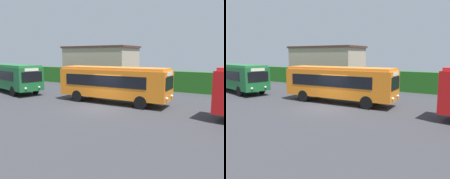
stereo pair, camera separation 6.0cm
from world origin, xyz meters
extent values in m
plane|color=#38383D|center=(0.00, 0.00, 0.00)|extent=(84.00, 84.00, 0.00)
cube|color=#19602D|center=(-12.44, 1.62, 1.69)|extent=(9.06, 4.44, 2.27)
cube|color=#27723C|center=(-12.44, 1.62, 2.92)|extent=(8.76, 4.18, 0.20)
cube|color=black|center=(-12.44, 2.93, 1.96)|extent=(6.63, 1.58, 0.91)
cube|color=black|center=(-13.02, 0.44, 1.96)|extent=(6.63, 1.58, 0.91)
cube|color=black|center=(-8.18, 0.63, 1.96)|extent=(0.51, 2.03, 0.95)
cube|color=silver|center=(-8.18, 0.63, 2.64)|extent=(0.35, 1.36, 0.28)
cylinder|color=black|center=(-9.54, 2.14, 0.50)|extent=(1.04, 0.50, 1.00)
cylinder|color=black|center=(-10.07, -0.12, 0.50)|extent=(1.04, 0.50, 1.00)
cylinder|color=black|center=(-14.80, 3.37, 0.50)|extent=(1.04, 0.50, 1.00)
sphere|color=silver|center=(-8.01, 1.30, 0.90)|extent=(0.22, 0.22, 0.22)
sphere|color=silver|center=(-8.32, -0.05, 0.90)|extent=(0.22, 0.22, 0.22)
cube|color=orange|center=(-0.12, 2.26, 1.69)|extent=(9.60, 2.62, 2.28)
cube|color=orange|center=(-0.12, 2.26, 2.93)|extent=(9.31, 2.43, 0.20)
cube|color=black|center=(-0.46, 3.45, 1.96)|extent=(7.44, 0.25, 0.91)
cube|color=black|center=(-0.39, 1.07, 1.96)|extent=(7.44, 0.25, 0.91)
cube|color=black|center=(4.66, 2.40, 1.96)|extent=(0.10, 1.93, 0.96)
cube|color=silver|center=(4.66, 2.40, 2.65)|extent=(0.08, 1.29, 0.28)
cylinder|color=black|center=(2.80, 3.42, 0.50)|extent=(1.01, 0.31, 1.00)
cylinder|color=black|center=(2.86, 1.27, 0.50)|extent=(1.01, 0.31, 1.00)
cylinder|color=black|center=(-3.11, 3.26, 0.50)|extent=(1.01, 0.31, 1.00)
cylinder|color=black|center=(-3.05, 1.10, 0.50)|extent=(1.01, 0.31, 1.00)
sphere|color=silver|center=(4.65, 3.05, 0.90)|extent=(0.22, 0.22, 0.22)
sphere|color=silver|center=(4.69, 1.76, 0.90)|extent=(0.22, 0.22, 0.22)
cube|color=maroon|center=(-13.46, 3.93, 0.42)|extent=(0.37, 0.37, 0.83)
cube|color=#334C8C|center=(-13.46, 3.93, 1.20)|extent=(0.50, 0.50, 0.73)
sphere|color=tan|center=(-13.46, 3.93, 1.68)|extent=(0.23, 0.23, 0.23)
cube|color=black|center=(-10.40, 3.08, 0.39)|extent=(0.26, 0.31, 0.78)
cube|color=olive|center=(-10.40, 3.08, 1.11)|extent=(0.30, 0.48, 0.68)
sphere|color=#8C6647|center=(-10.40, 3.08, 1.56)|extent=(0.21, 0.21, 0.21)
cube|color=#22631D|center=(0.00, 11.54, 1.12)|extent=(54.00, 1.06, 2.24)
cube|color=tan|center=(-12.29, 18.36, 2.57)|extent=(11.48, 5.98, 5.15)
cube|color=#4C2D23|center=(-12.29, 18.36, 5.30)|extent=(11.94, 6.22, 0.30)
camera|label=1|loc=(10.06, -14.67, 4.02)|focal=38.07mm
camera|label=2|loc=(10.11, -14.64, 4.02)|focal=38.07mm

